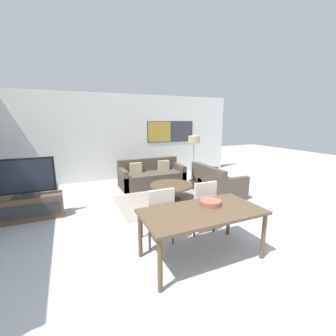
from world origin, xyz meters
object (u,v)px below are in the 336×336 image
Objects in this scene: coffee_table at (171,188)px; fruit_bowl at (210,202)px; dining_table at (202,215)px; tv_console at (25,208)px; dining_chair_centre at (201,204)px; sofa_side at (216,185)px; floor_lamp at (194,143)px; television at (21,178)px; dining_chair_left at (159,213)px; sofa_main at (151,176)px.

coffee_table is 2.29m from fruit_bowl.
tv_console is at bearing 135.17° from dining_table.
dining_chair_centre reaches higher than coffee_table.
dining_chair_centre is (-0.19, -1.66, 0.21)m from coffee_table.
dining_table is (-1.90, -2.26, 0.39)m from sofa_side.
sofa_side is 1.72m from floor_lamp.
sofa_side is at bearing -95.02° from floor_lamp.
television reaches higher than dining_chair_left.
sofa_main is at bearing 90.00° from coffee_table.
dining_chair_left is 3.01× the size of fruit_bowl.
coffee_table is (0.00, -1.46, 0.04)m from sofa_main.
television is at bearing 137.91° from dining_chair_left.
sofa_main reaches higher than tv_console.
floor_lamp is at bearing 43.17° from coffee_table.
dining_table is (-0.61, -3.79, 0.39)m from sofa_main.
fruit_bowl is (-0.39, -3.67, 0.50)m from sofa_main.
floor_lamp is at bearing 61.10° from dining_table.
floor_lamp reaches higher than television.
fruit_bowl is (-0.39, -2.21, 0.47)m from coffee_table.
television is 3.44m from sofa_main.
sofa_main is 2.02× the size of dining_chair_centre.
tv_console is 3.39m from sofa_main.
sofa_main reaches higher than dining_table.
floor_lamp is at bearing 14.01° from television.
dining_table is 0.81m from dining_chair_centre.
sofa_side is 0.81× the size of dining_table.
sofa_main is 3.14m from dining_chair_centre.
coffee_table is at bearing 86.77° from sofa_side.
television is 4.48m from sofa_side.
coffee_table is 0.61× the size of dining_table.
fruit_bowl is (0.64, -0.49, 0.26)m from dining_chair_left.
tv_console is 0.94× the size of floor_lamp.
tv_console is 2.87m from dining_chair_left.
television reaches higher than dining_table.
sofa_main is 2.00m from sofa_side.
television reaches higher than sofa_main.
television reaches higher than dining_chair_centre.
fruit_bowl is 0.21× the size of floor_lamp.
dining_table is at bearing -150.89° from fruit_bowl.
tv_console is 3.15m from coffee_table.
dining_table is at bearing -118.90° from floor_lamp.
coffee_table is (-1.29, 0.07, 0.04)m from sofa_side.
dining_chair_centre is at bearing -93.46° from sofa_main.
sofa_side is at bearing 51.93° from fruit_bowl.
sofa_main is at bearing 40.12° from sofa_side.
tv_console is 4.44m from sofa_side.
dining_chair_centre reaches higher than fruit_bowl.
television is at bearing 176.59° from coffee_table.
television reaches higher than fruit_bowl.
coffee_table is at bearing 80.09° from fruit_bowl.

